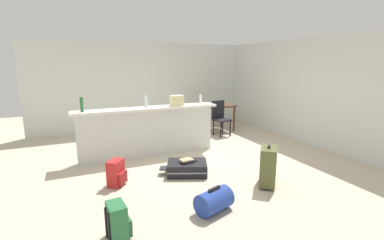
# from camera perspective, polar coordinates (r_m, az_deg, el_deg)

# --- Properties ---
(ground_plane) EXTENTS (13.00, 13.00, 0.05)m
(ground_plane) POSITION_cam_1_polar(r_m,az_deg,el_deg) (5.66, -0.60, -8.18)
(ground_plane) COLOR beige
(wall_back) EXTENTS (6.60, 0.10, 2.50)m
(wall_back) POSITION_cam_1_polar(r_m,az_deg,el_deg) (8.24, -9.12, 7.07)
(wall_back) COLOR silver
(wall_back) RESTS_ON ground_plane
(wall_right) EXTENTS (0.10, 6.00, 2.50)m
(wall_right) POSITION_cam_1_polar(r_m,az_deg,el_deg) (7.34, 20.91, 5.88)
(wall_right) COLOR silver
(wall_right) RESTS_ON ground_plane
(partition_half_wall) EXTENTS (2.80, 0.20, 0.98)m
(partition_half_wall) POSITION_cam_1_polar(r_m,az_deg,el_deg) (5.72, -9.07, -2.73)
(partition_half_wall) COLOR silver
(partition_half_wall) RESTS_ON ground_plane
(bar_countertop) EXTENTS (2.96, 0.40, 0.05)m
(bar_countertop) POSITION_cam_1_polar(r_m,az_deg,el_deg) (5.61, -9.24, 2.37)
(bar_countertop) COLOR white
(bar_countertop) RESTS_ON partition_half_wall
(bottle_green) EXTENTS (0.06, 0.06, 0.28)m
(bottle_green) POSITION_cam_1_polar(r_m,az_deg,el_deg) (5.40, -22.16, 3.02)
(bottle_green) COLOR #2D6B38
(bottle_green) RESTS_ON bar_countertop
(bottle_clear) EXTENTS (0.06, 0.06, 0.24)m
(bottle_clear) POSITION_cam_1_polar(r_m,az_deg,el_deg) (5.59, -9.60, 3.84)
(bottle_clear) COLOR silver
(bottle_clear) RESTS_ON bar_countertop
(bottle_white) EXTENTS (0.06, 0.06, 0.20)m
(bottle_white) POSITION_cam_1_polar(r_m,az_deg,el_deg) (6.02, 1.85, 4.38)
(bottle_white) COLOR silver
(bottle_white) RESTS_ON bar_countertop
(grocery_bag) EXTENTS (0.26, 0.18, 0.22)m
(grocery_bag) POSITION_cam_1_polar(r_m,az_deg,el_deg) (5.75, -3.22, 4.10)
(grocery_bag) COLOR beige
(grocery_bag) RESTS_ON bar_countertop
(dining_table) EXTENTS (1.10, 0.80, 0.74)m
(dining_table) POSITION_cam_1_polar(r_m,az_deg,el_deg) (7.86, 4.54, 2.52)
(dining_table) COLOR #4C331E
(dining_table) RESTS_ON ground_plane
(dining_chair_near_partition) EXTENTS (0.45, 0.45, 0.93)m
(dining_chair_near_partition) POSITION_cam_1_polar(r_m,az_deg,el_deg) (7.34, 5.93, 0.79)
(dining_chair_near_partition) COLOR black
(dining_chair_near_partition) RESTS_ON ground_plane
(suitcase_flat_black) EXTENTS (0.89, 0.72, 0.22)m
(suitcase_flat_black) POSITION_cam_1_polar(r_m,az_deg,el_deg) (4.84, -1.06, -10.04)
(suitcase_flat_black) COLOR black
(suitcase_flat_black) RESTS_ON ground_plane
(duffel_bag_blue) EXTENTS (0.55, 0.44, 0.34)m
(duffel_bag_blue) POSITION_cam_1_polar(r_m,az_deg,el_deg) (3.71, 4.66, -16.55)
(duffel_bag_blue) COLOR #233D93
(duffel_bag_blue) RESTS_ON ground_plane
(backpack_red) EXTENTS (0.34, 0.34, 0.42)m
(backpack_red) POSITION_cam_1_polar(r_m,az_deg,el_deg) (4.55, -15.61, -10.74)
(backpack_red) COLOR red
(backpack_red) RESTS_ON ground_plane
(suitcase_upright_olive) EXTENTS (0.47, 0.49, 0.67)m
(suitcase_upright_olive) POSITION_cam_1_polar(r_m,az_deg,el_deg) (4.50, 15.65, -9.21)
(suitcase_upright_olive) COLOR #51562D
(suitcase_upright_olive) RESTS_ON ground_plane
(backpack_green) EXTENTS (0.27, 0.30, 0.42)m
(backpack_green) POSITION_cam_1_polar(r_m,az_deg,el_deg) (3.29, -15.33, -19.97)
(backpack_green) COLOR #286B3D
(backpack_green) RESTS_ON ground_plane
(book_stack) EXTENTS (0.30, 0.22, 0.06)m
(book_stack) POSITION_cam_1_polar(r_m,az_deg,el_deg) (4.80, -0.94, -8.48)
(book_stack) COLOR black
(book_stack) RESTS_ON suitcase_flat_black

